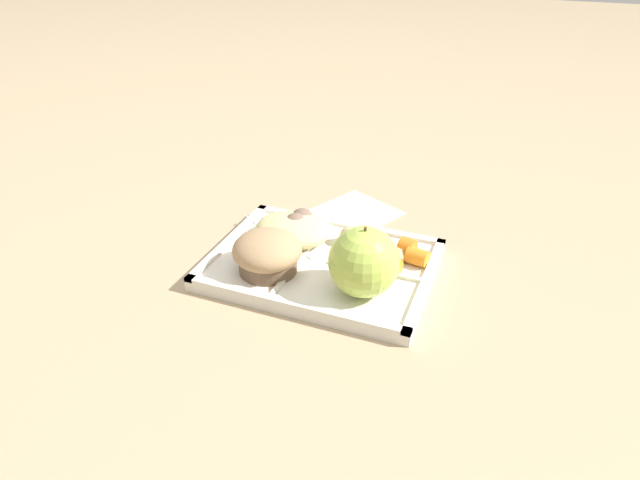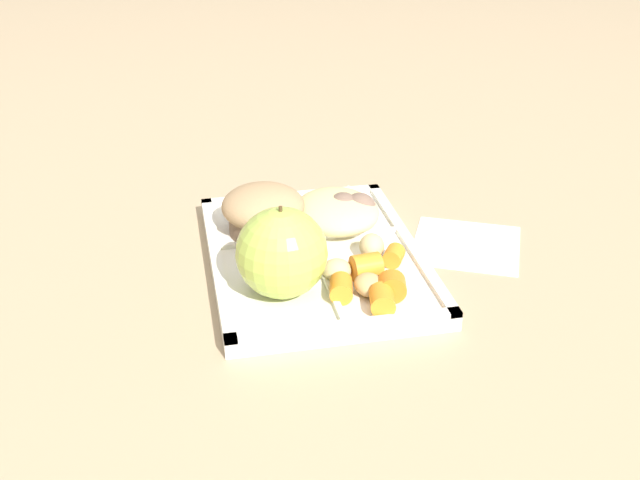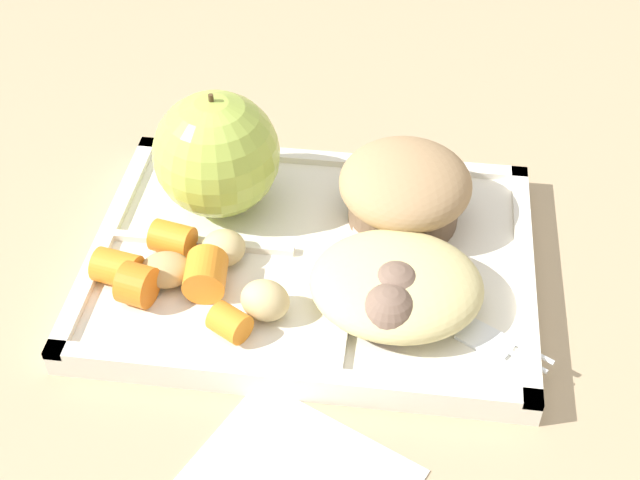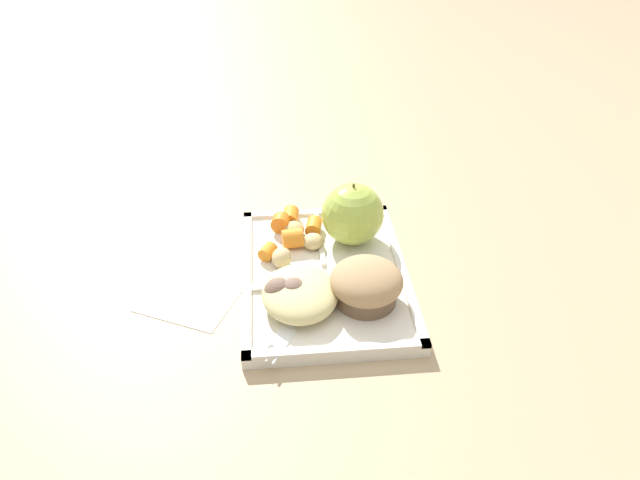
{
  "view_description": "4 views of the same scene",
  "coord_description": "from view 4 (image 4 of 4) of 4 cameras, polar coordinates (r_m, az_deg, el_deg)",
  "views": [
    {
      "loc": [
        -0.23,
        0.59,
        0.43
      ],
      "look_at": [
        0.0,
        -0.0,
        0.05
      ],
      "focal_mm": 30.64,
      "sensor_mm": 36.0,
      "label": 1
    },
    {
      "loc": [
        -0.72,
        0.14,
        0.42
      ],
      "look_at": [
        -0.04,
        0.0,
        0.05
      ],
      "focal_mm": 43.28,
      "sensor_mm": 36.0,
      "label": 2
    },
    {
      "loc": [
        0.06,
        -0.43,
        0.44
      ],
      "look_at": [
        0.01,
        -0.0,
        0.03
      ],
      "focal_mm": 48.95,
      "sensor_mm": 36.0,
      "label": 3
    },
    {
      "loc": [
        0.63,
        -0.06,
        0.54
      ],
      "look_at": [
        -0.02,
        -0.01,
        0.06
      ],
      "focal_mm": 33.64,
      "sensor_mm": 36.0,
      "label": 4
    }
  ],
  "objects": [
    {
      "name": "lunch_tray",
      "position": [
        0.83,
        0.45,
        -3.49
      ],
      "size": [
        0.3,
        0.22,
        0.02
      ],
      "color": "silver",
      "rests_on": "ground"
    },
    {
      "name": "meatball_side",
      "position": [
        0.76,
        -3.94,
        -4.99
      ],
      "size": [
        0.04,
        0.04,
        0.04
      ],
      "primitive_type": "sphere",
      "color": "#755B4C",
      "rests_on": "lunch_tray"
    },
    {
      "name": "carrot_slice_near_corner",
      "position": [
        0.86,
        -2.64,
        0.15
      ],
      "size": [
        0.03,
        0.03,
        0.03
      ],
      "primitive_type": "cylinder",
      "rotation": [
        0.0,
        1.57,
        4.82
      ],
      "color": "orange",
      "rests_on": "lunch_tray"
    },
    {
      "name": "carrot_slice_edge",
      "position": [
        0.9,
        -3.74,
        1.66
      ],
      "size": [
        0.03,
        0.03,
        0.03
      ],
      "primitive_type": "cylinder",
      "rotation": [
        0.0,
        1.57,
        6.06
      ],
      "color": "orange",
      "rests_on": "lunch_tray"
    },
    {
      "name": "green_apple",
      "position": [
        0.86,
        3.12,
        2.49
      ],
      "size": [
        0.09,
        0.09,
        0.09
      ],
      "color": "#A8C14C",
      "rests_on": "lunch_tray"
    },
    {
      "name": "potato_chunk_browned",
      "position": [
        0.89,
        -2.45,
        1.03
      ],
      "size": [
        0.04,
        0.03,
        0.02
      ],
      "primitive_type": "ellipsoid",
      "rotation": [
        0.0,
        0.0,
        3.21
      ],
      "color": "tan",
      "rests_on": "lunch_tray"
    },
    {
      "name": "potato_chunk_small",
      "position": [
        0.86,
        -0.67,
        -0.13
      ],
      "size": [
        0.04,
        0.04,
        0.02
      ],
      "primitive_type": "ellipsoid",
      "rotation": [
        0.0,
        0.0,
        1.9
      ],
      "color": "tan",
      "rests_on": "lunch_tray"
    },
    {
      "name": "egg_noodle_pile",
      "position": [
        0.76,
        -1.92,
        -5.1
      ],
      "size": [
        0.11,
        0.1,
        0.04
      ],
      "primitive_type": "ellipsoid",
      "color": "#D6C684",
      "rests_on": "lunch_tray"
    },
    {
      "name": "ground",
      "position": [
        0.83,
        0.45,
        -3.94
      ],
      "size": [
        6.0,
        6.0,
        0.0
      ],
      "primitive_type": "plane",
      "color": "tan"
    },
    {
      "name": "carrot_slice_back",
      "position": [
        0.85,
        -4.99,
        -1.12
      ],
      "size": [
        0.03,
        0.03,
        0.02
      ],
      "primitive_type": "cylinder",
      "rotation": [
        0.0,
        1.57,
        5.76
      ],
      "color": "orange",
      "rests_on": "lunch_tray"
    },
    {
      "name": "meatball_front",
      "position": [
        0.75,
        -1.35,
        -6.06
      ],
      "size": [
        0.03,
        0.03,
        0.03
      ],
      "primitive_type": "sphere",
      "color": "brown",
      "rests_on": "lunch_tray"
    },
    {
      "name": "potato_chunk_golden",
      "position": [
        0.83,
        -3.67,
        -1.68
      ],
      "size": [
        0.04,
        0.03,
        0.03
      ],
      "primitive_type": "ellipsoid",
      "rotation": [
        0.0,
        0.0,
        2.9
      ],
      "color": "tan",
      "rests_on": "lunch_tray"
    },
    {
      "name": "plastic_fork",
      "position": [
        0.75,
        -2.56,
        -7.89
      ],
      "size": [
        0.15,
        0.1,
        0.0
      ],
      "color": "white",
      "rests_on": "lunch_tray"
    },
    {
      "name": "paper_napkin",
      "position": [
        0.83,
        -11.93,
        -4.94
      ],
      "size": [
        0.16,
        0.16,
        0.0
      ],
      "primitive_type": "cube",
      "rotation": [
        0.0,
        0.0,
        -0.44
      ],
      "color": "white",
      "rests_on": "ground"
    },
    {
      "name": "bran_muffin",
      "position": [
        0.76,
        4.43,
        -4.2
      ],
      "size": [
        0.09,
        0.09,
        0.06
      ],
      "color": "brown",
      "rests_on": "lunch_tray"
    },
    {
      "name": "meatball_back",
      "position": [
        0.76,
        -2.5,
        -5.02
      ],
      "size": [
        0.04,
        0.04,
        0.04
      ],
      "primitive_type": "sphere",
      "color": "#755B4C",
      "rests_on": "lunch_tray"
    },
    {
      "name": "carrot_slice_small",
      "position": [
        0.89,
        -0.61,
        1.3
      ],
      "size": [
        0.03,
        0.03,
        0.02
      ],
      "primitive_type": "cylinder",
      "rotation": [
        0.0,
        1.57,
        6.07
      ],
      "color": "orange",
      "rests_on": "lunch_tray"
    },
    {
      "name": "carrot_slice_large",
      "position": [
        0.91,
        -2.84,
        2.26
      ],
      "size": [
        0.03,
        0.03,
        0.02
      ],
      "primitive_type": "cylinder",
      "rotation": [
        0.0,
        1.57,
        2.95
      ],
      "color": "orange",
      "rests_on": "lunch_tray"
    }
  ]
}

